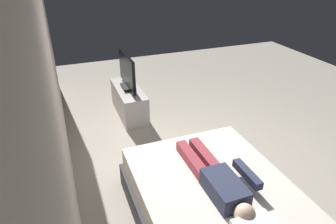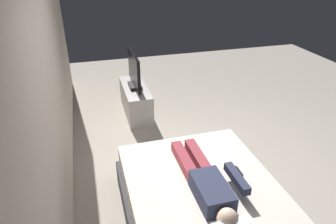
{
  "view_description": "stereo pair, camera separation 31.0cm",
  "coord_description": "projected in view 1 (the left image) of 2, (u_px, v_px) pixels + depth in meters",
  "views": [
    {
      "loc": [
        -2.73,
        1.51,
        2.56
      ],
      "look_at": [
        0.52,
        0.27,
        0.69
      ],
      "focal_mm": 32.22,
      "sensor_mm": 36.0,
      "label": 1
    },
    {
      "loc": [
        -2.82,
        1.22,
        2.56
      ],
      "look_at": [
        0.52,
        0.27,
        0.69
      ],
      "focal_mm": 32.22,
      "sensor_mm": 36.0,
      "label": 2
    }
  ],
  "objects": [
    {
      "name": "ground_plane",
      "position": [
        201.0,
        173.0,
        3.93
      ],
      "size": [
        10.0,
        10.0,
        0.0
      ],
      "primitive_type": "plane",
      "color": "#ADA393"
    },
    {
      "name": "back_wall",
      "position": [
        50.0,
        79.0,
        3.09
      ],
      "size": [
        6.4,
        0.1,
        2.8
      ],
      "primitive_type": "cube",
      "color": "beige",
      "rests_on": "ground"
    },
    {
      "name": "bed",
      "position": [
        217.0,
        209.0,
        3.02
      ],
      "size": [
        2.03,
        1.52,
        0.54
      ],
      "color": "#333338",
      "rests_on": "ground"
    },
    {
      "name": "person",
      "position": [
        219.0,
        180.0,
        2.88
      ],
      "size": [
        1.26,
        0.46,
        0.18
      ],
      "color": "#2D334C",
      "rests_on": "bed"
    },
    {
      "name": "remote",
      "position": [
        245.0,
        167.0,
        3.17
      ],
      "size": [
        0.15,
        0.04,
        0.02
      ],
      "primitive_type": "cube",
      "color": "black",
      "rests_on": "bed"
    },
    {
      "name": "tv_stand",
      "position": [
        129.0,
        101.0,
        5.22
      ],
      "size": [
        1.1,
        0.4,
        0.5
      ],
      "primitive_type": "cube",
      "color": "#B7B2AD",
      "rests_on": "ground"
    },
    {
      "name": "tv",
      "position": [
        127.0,
        72.0,
        4.97
      ],
      "size": [
        0.88,
        0.2,
        0.59
      ],
      "color": "black",
      "rests_on": "tv_stand"
    }
  ]
}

